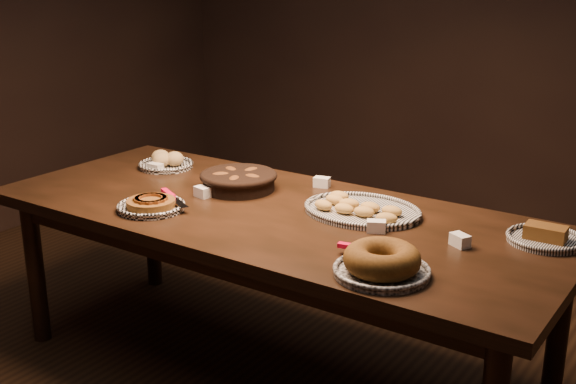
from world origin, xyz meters
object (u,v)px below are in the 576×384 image
Objects in this scene: madeleine_platter at (360,209)px; apple_tart_plate at (151,205)px; buffet_table at (272,227)px; bundt_cake_plate at (382,263)px.

apple_tart_plate is at bearing -129.96° from madeleine_platter.
buffet_table is 4.95× the size of madeleine_platter.
buffet_table is 0.37m from madeleine_platter.
bundt_cake_plate reaches higher than apple_tart_plate.
apple_tart_plate is 1.07m from bundt_cake_plate.
madeleine_platter is 0.60m from bundt_cake_plate.
buffet_table is at bearing -134.56° from madeleine_platter.
buffet_table is at bearing 29.72° from apple_tart_plate.
madeleine_platter is (0.73, 0.44, -0.00)m from apple_tart_plate.
bundt_cake_plate is at bearing -35.65° from madeleine_platter.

